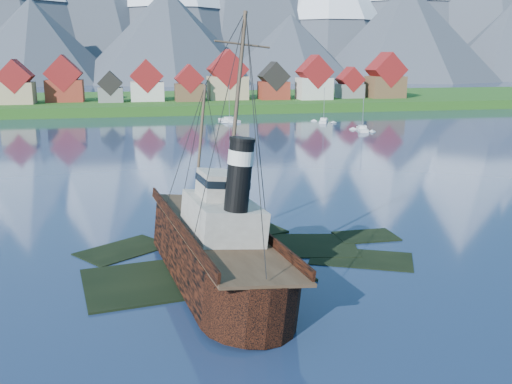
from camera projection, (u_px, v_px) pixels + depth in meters
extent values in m
plane|color=#1A2949|center=(228.00, 265.00, 49.81)|extent=(1400.00, 1400.00, 0.00)
cube|color=black|center=(197.00, 280.00, 47.36)|extent=(19.08, 11.42, 1.00)
cube|color=black|center=(283.00, 250.00, 54.94)|extent=(15.15, 9.76, 1.00)
cube|color=black|center=(233.00, 236.00, 58.84)|extent=(11.45, 9.06, 1.00)
cube|color=black|center=(361.00, 263.00, 51.44)|extent=(10.27, 8.34, 1.00)
cube|color=black|center=(124.00, 254.00, 53.74)|extent=(9.42, 8.68, 1.00)
cube|color=black|center=(366.00, 240.00, 57.75)|extent=(6.00, 4.00, 1.00)
cube|color=#204C15|center=(152.00, 106.00, 211.39)|extent=(600.00, 80.00, 3.20)
cube|color=#3F3D38|center=(157.00, 116.00, 175.27)|extent=(600.00, 2.50, 2.00)
cube|color=tan|center=(17.00, 93.00, 181.98)|extent=(10.50, 9.00, 6.80)
cube|color=maroon|center=(16.00, 76.00, 180.76)|extent=(10.69, 9.18, 10.69)
cube|color=maroon|center=(65.00, 91.00, 190.54)|extent=(12.00, 8.50, 7.20)
cube|color=maroon|center=(64.00, 73.00, 189.21)|extent=(12.22, 8.67, 12.22)
cube|color=slate|center=(111.00, 95.00, 189.18)|extent=(8.00, 7.00, 4.80)
cube|color=black|center=(110.00, 83.00, 188.29)|extent=(8.15, 7.14, 8.15)
cube|color=beige|center=(147.00, 91.00, 194.33)|extent=(11.00, 9.50, 6.40)
cube|color=maroon|center=(146.00, 76.00, 193.13)|extent=(11.20, 9.69, 11.20)
cube|color=brown|center=(189.00, 92.00, 193.50)|extent=(9.50, 8.00, 5.80)
cube|color=maroon|center=(189.00, 79.00, 192.43)|extent=(9.67, 8.16, 9.67)
cube|color=tan|center=(228.00, 88.00, 200.89)|extent=(13.50, 10.00, 8.00)
cube|color=maroon|center=(227.00, 69.00, 199.40)|extent=(13.75, 10.20, 13.75)
cube|color=maroon|center=(274.00, 90.00, 201.57)|extent=(10.00, 8.50, 6.20)
cube|color=black|center=(274.00, 76.00, 200.43)|extent=(10.18, 8.67, 10.18)
cube|color=beige|center=(314.00, 89.00, 201.46)|extent=(11.50, 9.00, 7.50)
cube|color=maroon|center=(314.00, 72.00, 200.12)|extent=(11.71, 9.18, 11.71)
cube|color=slate|center=(350.00, 91.00, 208.66)|extent=(9.00, 7.50, 5.00)
cube|color=maroon|center=(350.00, 79.00, 207.71)|extent=(9.16, 7.65, 9.16)
cube|color=brown|center=(385.00, 87.00, 209.13)|extent=(12.50, 10.00, 7.80)
cube|color=maroon|center=(386.00, 70.00, 207.71)|extent=(12.73, 10.20, 12.73)
cone|color=#2D333D|center=(330.00, 7.00, 508.23)|extent=(150.00, 150.00, 125.00)
cone|color=#2D333D|center=(33.00, 42.00, 384.52)|extent=(120.00, 120.00, 58.00)
cone|color=#2D333D|center=(168.00, 37.00, 397.49)|extent=(136.00, 136.00, 66.00)
cone|color=#2D333D|center=(291.00, 49.00, 421.79)|extent=(110.00, 110.00, 50.00)
cone|color=#2D333D|center=(405.00, 33.00, 434.69)|extent=(150.00, 150.00, 75.00)
cone|color=#2D333D|center=(508.00, 43.00, 456.03)|extent=(124.00, 124.00, 60.00)
cube|color=black|center=(211.00, 255.00, 46.28)|extent=(6.51, 18.74, 3.90)
cone|color=black|center=(195.00, 215.00, 57.84)|extent=(6.51, 6.51, 6.51)
cylinder|color=black|center=(231.00, 302.00, 37.37)|extent=(6.51, 6.51, 3.90)
cube|color=#4C3826|center=(211.00, 231.00, 45.80)|extent=(6.38, 24.73, 0.23)
cube|color=black|center=(172.00, 228.00, 45.06)|extent=(0.19, 23.95, 0.84)
cube|color=black|center=(249.00, 223.00, 46.35)|extent=(0.19, 23.95, 0.84)
cube|color=#ADA89E|center=(213.00, 219.00, 44.16)|extent=(4.83, 7.90, 2.79)
cube|color=#ADA89E|center=(211.00, 186.00, 44.48)|extent=(3.35, 3.72, 2.05)
cylinder|color=black|center=(218.00, 176.00, 40.31)|extent=(1.77, 1.77, 5.21)
cylinder|color=silver|center=(218.00, 158.00, 40.01)|extent=(1.86, 1.86, 1.02)
cylinder|color=#473828|center=(198.00, 147.00, 51.56)|extent=(0.26, 0.26, 11.16)
cylinder|color=#473828|center=(213.00, 96.00, 41.08)|extent=(0.30, 0.30, 12.08)
cube|color=silver|center=(362.00, 130.00, 139.77)|extent=(4.00, 8.28, 1.13)
cube|color=silver|center=(362.00, 127.00, 139.56)|extent=(2.28, 2.63, 0.66)
cylinder|color=gray|center=(363.00, 108.00, 138.50)|extent=(0.13, 0.13, 9.82)
cube|color=silver|center=(229.00, 121.00, 159.83)|extent=(5.09, 9.36, 1.09)
cube|color=silver|center=(229.00, 118.00, 159.63)|extent=(2.72, 3.06, 0.64)
cylinder|color=gray|center=(229.00, 102.00, 158.60)|extent=(0.13, 0.13, 9.47)
cube|color=silver|center=(324.00, 122.00, 158.14)|extent=(4.88, 7.94, 1.03)
cube|color=silver|center=(324.00, 119.00, 157.95)|extent=(2.44, 2.68, 0.60)
cylinder|color=gray|center=(324.00, 104.00, 156.99)|extent=(0.12, 0.12, 8.90)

